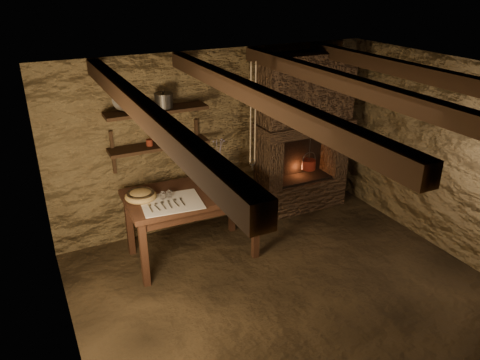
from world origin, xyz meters
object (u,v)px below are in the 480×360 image
stoneware_jug (219,161)px  iron_stockpot (164,101)px  work_table (192,222)px  wooden_bowl (141,196)px  red_pot (309,164)px

stoneware_jug → iron_stockpot: (-0.57, 0.32, 0.76)m
iron_stockpot → work_table: bearing=-83.6°
work_table → stoneware_jug: bearing=30.5°
stoneware_jug → work_table: bearing=-160.9°
wooden_bowl → iron_stockpot: (0.51, 0.53, 0.93)m
wooden_bowl → iron_stockpot: 1.19m
work_table → red_pot: 2.10m
iron_stockpot → red_pot: bearing=-3.3°
stoneware_jug → wooden_bowl: stoneware_jug is taller
stoneware_jug → red_pot: bearing=-2.3°
wooden_bowl → work_table: bearing=-7.2°
red_pot → work_table: bearing=-166.6°
wooden_bowl → iron_stockpot: iron_stockpot is taller
stoneware_jug → red_pot: size_ratio=0.93×
work_table → wooden_bowl: 0.74m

